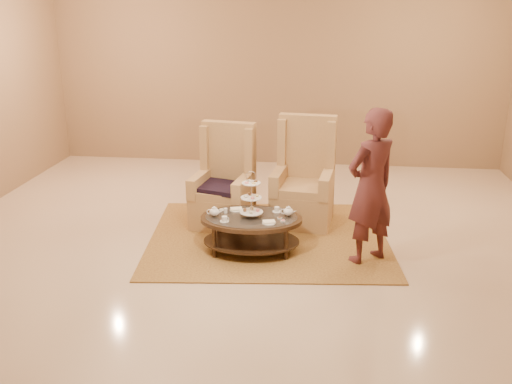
# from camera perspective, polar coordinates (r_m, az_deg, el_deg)

# --- Properties ---
(ground) EXTENTS (8.00, 8.00, 0.00)m
(ground) POSITION_cam_1_polar(r_m,az_deg,el_deg) (6.86, -0.89, -6.05)
(ground) COLOR beige
(ground) RESTS_ON ground
(ceiling) EXTENTS (8.00, 8.00, 0.02)m
(ceiling) POSITION_cam_1_polar(r_m,az_deg,el_deg) (6.86, -0.89, -6.05)
(ceiling) COLOR white
(ceiling) RESTS_ON ground
(wall_back) EXTENTS (8.00, 0.04, 3.50)m
(wall_back) POSITION_cam_1_polar(r_m,az_deg,el_deg) (10.27, 2.09, 12.42)
(wall_back) COLOR #957351
(wall_back) RESTS_ON ground
(rug) EXTENTS (3.20, 2.75, 0.02)m
(rug) POSITION_cam_1_polar(r_m,az_deg,el_deg) (7.25, 1.26, -4.58)
(rug) COLOR #AA843C
(rug) RESTS_ON ground
(tea_table) EXTENTS (1.24, 0.89, 1.01)m
(tea_table) POSITION_cam_1_polar(r_m,az_deg,el_deg) (6.74, -0.47, -3.13)
(tea_table) COLOR black
(tea_table) RESTS_ON ground
(armchair_left) EXTENTS (0.83, 0.85, 1.34)m
(armchair_left) POSITION_cam_1_polar(r_m,az_deg,el_deg) (7.60, -3.16, 0.13)
(armchair_left) COLOR tan
(armchair_left) RESTS_ON ground
(armchair_right) EXTENTS (0.85, 0.88, 1.42)m
(armchair_right) POSITION_cam_1_polar(r_m,az_deg,el_deg) (7.68, 4.80, 0.46)
(armchair_right) COLOR tan
(armchair_right) RESTS_ON ground
(person) EXTENTS (0.78, 0.74, 1.79)m
(person) POSITION_cam_1_polar(r_m,az_deg,el_deg) (6.46, 11.41, 0.48)
(person) COLOR #502222
(person) RESTS_ON ground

